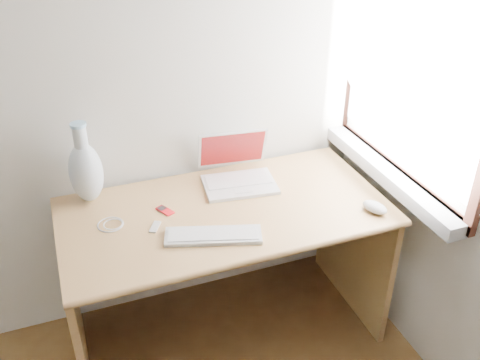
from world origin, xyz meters
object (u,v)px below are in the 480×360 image
object	(u,v)px
desk	(219,237)
external_keyboard	(213,235)
vase	(86,170)
laptop	(236,172)

from	to	relation	value
desk	external_keyboard	xyz separation A→B (m)	(-0.10, -0.25, 0.22)
desk	vase	distance (m)	0.66
desk	vase	size ratio (longest dim) A/B	3.79
desk	vase	xyz separation A→B (m)	(-0.52, 0.19, 0.35)
vase	desk	bearing A→B (deg)	-19.88
desk	external_keyboard	distance (m)	0.35
desk	external_keyboard	size ratio (longest dim) A/B	3.49
vase	laptop	bearing A→B (deg)	-6.87
desk	vase	world-z (taller)	vase
external_keyboard	vase	xyz separation A→B (m)	(-0.41, 0.44, 0.14)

